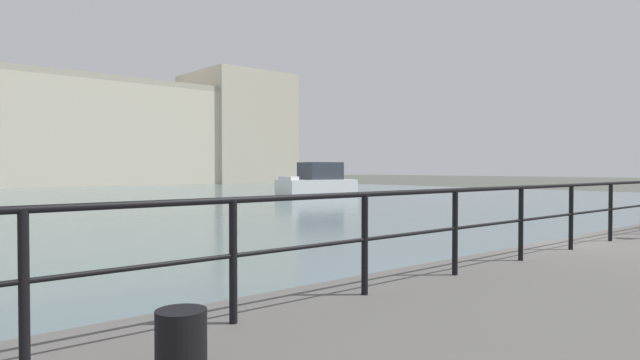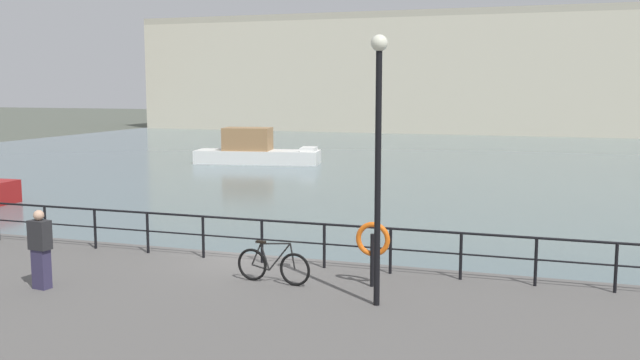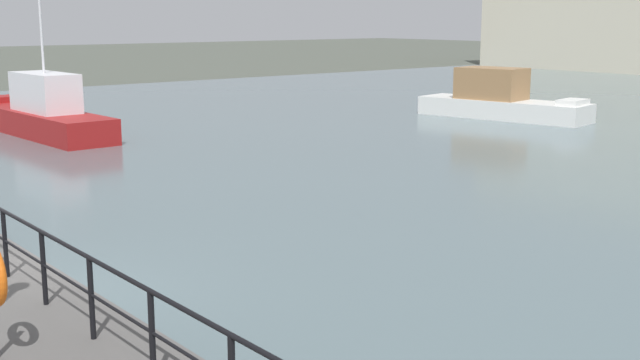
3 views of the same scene
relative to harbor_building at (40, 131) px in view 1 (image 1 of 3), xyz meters
The scene contains 6 objects.
ground_plane 63.87m from the harbor_building, 95.59° to the right, with size 240.00×240.00×0.00m, color #4C5147.
water_basin 34.23m from the harbor_building, 100.60° to the right, with size 80.00×60.00×0.01m, color slate.
harbor_building is the anchor object (origin of this frame).
moored_small_launch 39.98m from the harbor_building, 76.72° to the right, with size 5.76×3.64×2.47m.
quay_railing 64.59m from the harbor_building, 96.39° to the right, with size 22.35×0.07×1.08m.
mooring_bollard 66.66m from the harbor_building, 102.55° to the right, with size 0.32×0.32×0.44m, color black.
Camera 1 is at (-9.75, -4.67, 2.03)m, focal length 30.12 mm.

